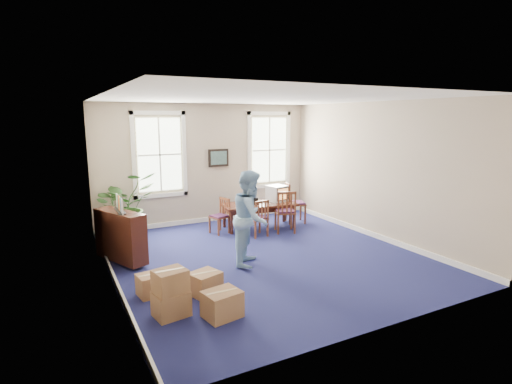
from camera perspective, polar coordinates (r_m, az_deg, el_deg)
name	(u,v)px	position (r m, az deg, el deg)	size (l,w,h in m)	color
floor	(265,256)	(8.38, 1.30, -9.17)	(6.50, 6.50, 0.00)	navy
ceiling	(266,98)	(7.89, 1.40, 13.26)	(6.50, 6.50, 0.00)	white
wall_back	(208,164)	(10.92, -6.92, 4.03)	(6.50, 6.50, 0.00)	tan
wall_front	(387,215)	(5.42, 18.19, -3.09)	(6.50, 6.50, 0.00)	tan
wall_left	(107,193)	(7.06, -20.50, -0.14)	(6.50, 6.50, 0.00)	tan
wall_right	(378,171)	(9.77, 16.97, 2.89)	(6.50, 6.50, 0.00)	tan
baseboard_back	(209,219)	(11.17, -6.69, -3.85)	(6.00, 0.04, 0.12)	white
baseboard_left	(115,280)	(7.49, -19.49, -11.78)	(0.04, 6.50, 0.12)	white
baseboard_right	(373,234)	(10.06, 16.37, -5.84)	(0.04, 6.50, 0.12)	white
window_left	(160,155)	(10.48, -13.61, 5.19)	(1.40, 0.12, 2.20)	white
window_right	(269,150)	(11.67, 1.89, 6.01)	(1.40, 0.12, 2.20)	white
wall_picture	(219,158)	(10.96, -5.38, 4.88)	(0.58, 0.06, 0.48)	black
conference_table	(259,215)	(10.40, 0.46, -3.37)	(1.90, 0.86, 0.65)	#411B11
crt_tv	(277,193)	(10.59, 3.03, -0.19)	(0.46, 0.50, 0.42)	#B7B7BC
game_console	(286,199)	(10.72, 4.33, -1.06)	(0.17, 0.21, 0.05)	white
equipment_bag	(251,201)	(10.25, -0.72, -1.23)	(0.34, 0.22, 0.17)	black
chair_near_left	(258,218)	(9.64, 0.22, -3.70)	(0.41, 0.41, 0.91)	brown
chair_near_right	(285,211)	(9.99, 4.16, -2.73)	(0.48, 0.48, 1.07)	brown
chair_end_left	(219,216)	(9.91, -5.28, -3.44)	(0.39, 0.39, 0.87)	brown
chair_end_right	(296,203)	(10.91, 5.66, -1.55)	(0.49, 0.49, 1.10)	brown
man	(251,217)	(7.75, -0.74, -3.66)	(0.90, 0.70, 1.85)	#8AB7DE
credenza	(121,239)	(8.31, -18.75, -6.33)	(0.36, 1.26, 0.99)	#411B11
brochure_rack	(120,206)	(8.16, -18.90, -1.92)	(0.13, 0.72, 0.32)	#99999E
potted_plant	(124,206)	(9.88, -18.31, -1.86)	(1.43, 1.24, 1.59)	#27491D
cardboard_boxes	(181,287)	(6.16, -10.64, -13.20)	(1.29, 1.29, 0.73)	#A6774D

